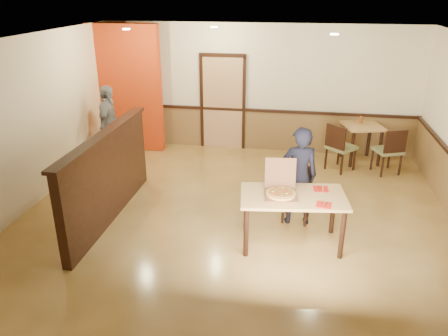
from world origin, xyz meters
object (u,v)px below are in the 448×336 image
object	(u,v)px
condiment	(361,120)
diner_chair	(297,191)
side_chair_right	(390,149)
passerby	(109,124)
diner	(299,176)
side_chair_left	(339,146)
side_table	(362,133)
pizza_box	(281,191)
main_table	(293,202)

from	to	relation	value
condiment	diner_chair	bearing A→B (deg)	-113.38
side_chair_right	passerby	xyz separation A→B (m)	(-5.74, -0.28, 0.30)
diner	passerby	size ratio (longest dim) A/B	0.97
side_chair_left	diner	bearing A→B (deg)	113.50
side_chair_right	side_table	world-z (taller)	side_chair_right
side_chair_left	side_table	distance (m)	0.79
pizza_box	side_chair_right	bearing A→B (deg)	49.45
side_chair_left	passerby	world-z (taller)	passerby
side_chair_right	pizza_box	distance (m)	3.61
pizza_box	condiment	size ratio (longest dim) A/B	3.71
side_table	passerby	xyz separation A→B (m)	(-5.26, -0.90, 0.19)
diner_chair	side_table	xyz separation A→B (m)	(1.29, 2.76, 0.15)
diner	pizza_box	bearing A→B (deg)	59.83
diner_chair	side_table	size ratio (longest dim) A/B	0.94
side_table	condiment	size ratio (longest dim) A/B	6.05
diner_chair	passerby	xyz separation A→B (m)	(-3.97, 1.86, 0.35)
side_table	pizza_box	xyz separation A→B (m)	(-1.53, -3.59, 0.22)
side_chair_left	side_chair_right	distance (m)	0.98
diner	main_table	bearing A→B (deg)	73.61
main_table	side_chair_right	distance (m)	3.48
main_table	side_table	size ratio (longest dim) A/B	1.70
side_chair_right	passerby	world-z (taller)	passerby
diner_chair	side_chair_right	bearing A→B (deg)	57.71
main_table	diner	distance (m)	0.68
main_table	condiment	world-z (taller)	condiment
side_table	diner	bearing A→B (deg)	-113.95
condiment	side_table	bearing A→B (deg)	-73.14
main_table	pizza_box	size ratio (longest dim) A/B	2.77
side_chair_left	diner	xyz separation A→B (m)	(-0.79, -2.30, 0.26)
side_table	main_table	bearing A→B (deg)	-110.81
diner	pizza_box	distance (m)	0.73
diner_chair	side_chair_right	distance (m)	2.78
diner	condiment	distance (m)	3.29
main_table	diner_chair	xyz separation A→B (m)	(0.06, 0.81, -0.20)
passerby	diner	bearing A→B (deg)	-125.23
diner_chair	side_chair_right	world-z (taller)	side_chair_right
main_table	side_table	distance (m)	3.82
diner	pizza_box	xyz separation A→B (m)	(-0.24, -0.69, 0.05)
main_table	diner	bearing A→B (deg)	77.04
main_table	side_table	world-z (taller)	side_table
side_chair_left	side_table	bearing A→B (deg)	-87.12
diner_chair	side_table	world-z (taller)	diner_chair
main_table	diner	size ratio (longest dim) A/B	0.98
diner_chair	side_chair_right	size ratio (longest dim) A/B	0.91
side_chair_right	side_table	distance (m)	0.79
side_chair_right	condiment	size ratio (longest dim) A/B	6.31
side_table	pizza_box	bearing A→B (deg)	-113.12
diner	diner_chair	bearing A→B (deg)	-99.89
main_table	side_chair_right	size ratio (longest dim) A/B	1.63
passerby	pizza_box	bearing A→B (deg)	-134.31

